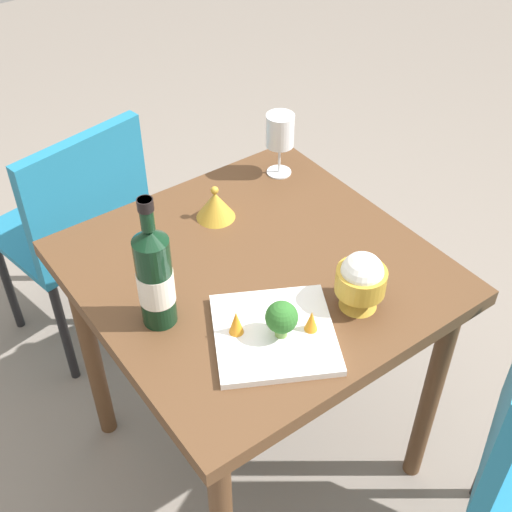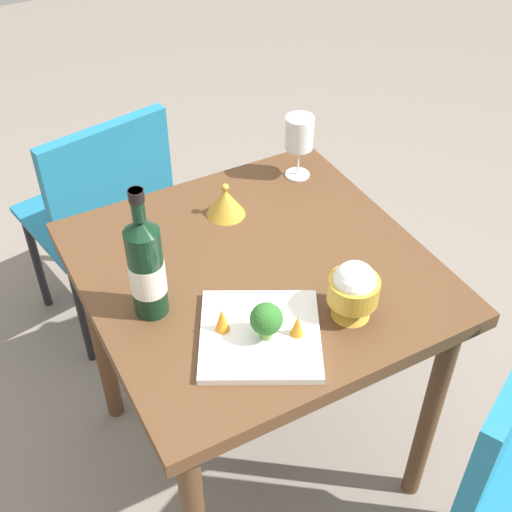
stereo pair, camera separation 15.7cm
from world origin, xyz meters
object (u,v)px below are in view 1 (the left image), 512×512
rice_bowl (361,280)px  broccoli_floret (282,318)px  chair_by_wall (79,221)px  rice_bowl_lid (215,205)px  serving_plate (274,334)px  carrot_garnish_left (311,321)px  carrot_garnish_right (236,322)px  wine_bottle (155,276)px  wine_glass (280,132)px

rice_bowl → broccoli_floret: 0.20m
chair_by_wall → rice_bowl_lid: (-0.20, 0.47, 0.26)m
chair_by_wall → serving_plate: size_ratio=2.51×
carrot_garnish_left → carrot_garnish_right: carrot_garnish_right is taller
wine_bottle → broccoli_floret: size_ratio=3.71×
wine_bottle → rice_bowl_lid: 0.38m
broccoli_floret → rice_bowl: bearing=174.8°
broccoli_floret → wine_bottle: bearing=-49.1°
broccoli_floret → wine_glass: bearing=-127.1°
wine_glass → rice_bowl_lid: (0.25, 0.06, -0.09)m
wine_glass → carrot_garnish_left: wine_glass is taller
wine_glass → serving_plate: 0.62m
carrot_garnish_left → serving_plate: bearing=-31.6°
wine_glass → serving_plate: bearing=51.6°
rice_bowl → broccoli_floret: bearing=-5.2°
wine_bottle → rice_bowl_lid: bearing=-142.1°
serving_plate → carrot_garnish_left: size_ratio=6.58×
wine_glass → carrot_garnish_left: size_ratio=3.48×
carrot_garnish_left → carrot_garnish_right: bearing=-33.2°
chair_by_wall → rice_bowl_lid: size_ratio=8.50×
rice_bowl_lid → chair_by_wall: bearing=-66.8°
rice_bowl → broccoli_floret: rice_bowl is taller
broccoli_floret → carrot_garnish_right: (0.07, -0.06, -0.02)m
broccoli_floret → carrot_garnish_left: (-0.06, 0.02, -0.02)m
chair_by_wall → wine_bottle: (0.09, 0.70, 0.34)m
rice_bowl → rice_bowl_lid: size_ratio=1.42×
wine_glass → rice_bowl: size_ratio=1.26×
carrot_garnish_right → rice_bowl_lid: bearing=-117.4°
chair_by_wall → rice_bowl: (-0.28, 0.92, 0.29)m
chair_by_wall → wine_glass: (-0.45, 0.40, 0.35)m
wine_glass → carrot_garnish_right: wine_glass is taller
chair_by_wall → wine_bottle: bearing=-108.2°
rice_bowl → carrot_garnish_left: 0.14m
carrot_garnish_right → chair_by_wall: bearing=-89.3°
wine_bottle → rice_bowl: (-0.37, 0.22, -0.05)m
rice_bowl_lid → serving_plate: 0.43m
wine_glass → wine_bottle: bearing=28.3°
wine_glass → broccoli_floret: bearing=52.9°
rice_bowl_lid → carrot_garnish_right: bearing=62.6°
chair_by_wall → broccoli_floret: 0.95m
chair_by_wall → carrot_garnish_left: size_ratio=16.54×
rice_bowl_lid → broccoli_floret: bearing=74.3°
chair_by_wall → serving_plate: bearing=-95.8°
wine_glass → rice_bowl: 0.54m
chair_by_wall → broccoli_floret: (-0.08, 0.90, 0.28)m
rice_bowl → chair_by_wall: bearing=-73.1°
chair_by_wall → rice_bowl: bearing=-83.7°
wine_bottle → carrot_garnish_right: (-0.10, 0.14, -0.08)m
rice_bowl → serving_plate: (0.20, -0.03, -0.07)m
chair_by_wall → rice_bowl: rice_bowl is taller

